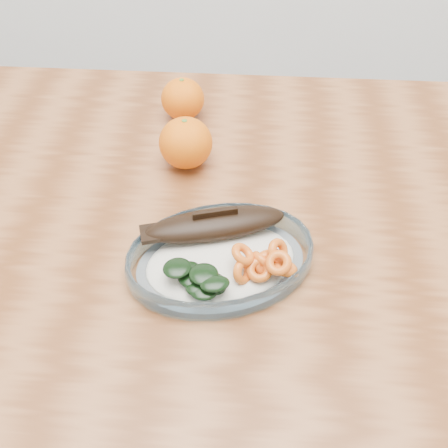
% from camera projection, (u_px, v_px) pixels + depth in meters
% --- Properties ---
extents(ground, '(3.00, 3.00, 0.00)m').
position_uv_depth(ground, '(198.00, 443.00, 1.33)').
color(ground, slate).
rests_on(ground, ground).
extents(dining_table, '(1.20, 0.80, 0.75)m').
position_uv_depth(dining_table, '(185.00, 252.00, 0.89)').
color(dining_table, brown).
rests_on(dining_table, ground).
extents(plated_meal, '(0.57, 0.57, 0.08)m').
position_uv_depth(plated_meal, '(221.00, 256.00, 0.72)').
color(plated_meal, white).
rests_on(plated_meal, dining_table).
extents(orange_left, '(0.07, 0.07, 0.07)m').
position_uv_depth(orange_left, '(183.00, 99.00, 0.97)').
color(orange_left, '#F35D04').
rests_on(orange_left, dining_table).
extents(orange_right, '(0.08, 0.08, 0.08)m').
position_uv_depth(orange_right, '(186.00, 143.00, 0.87)').
color(orange_right, '#F35D04').
rests_on(orange_right, dining_table).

